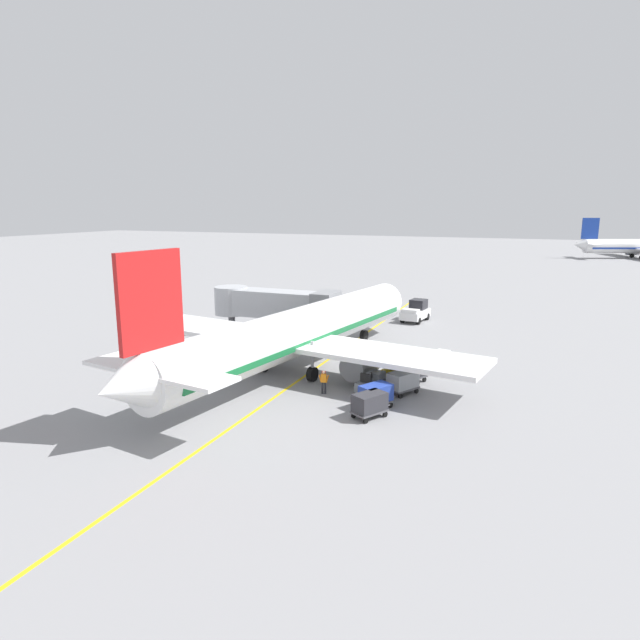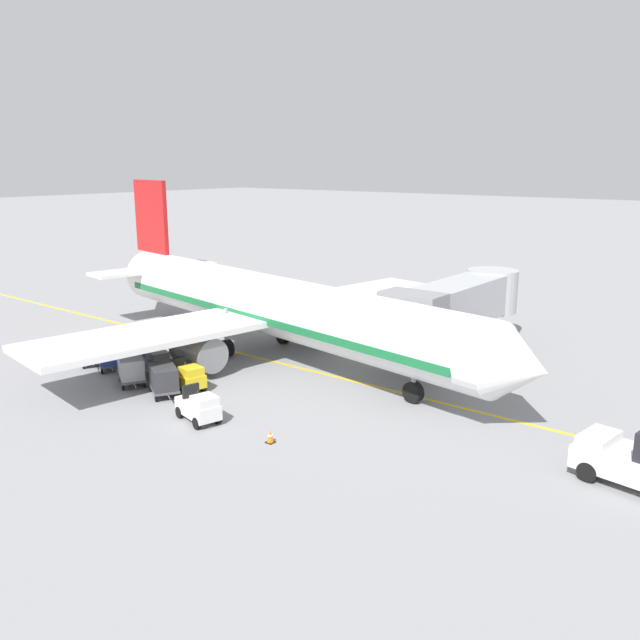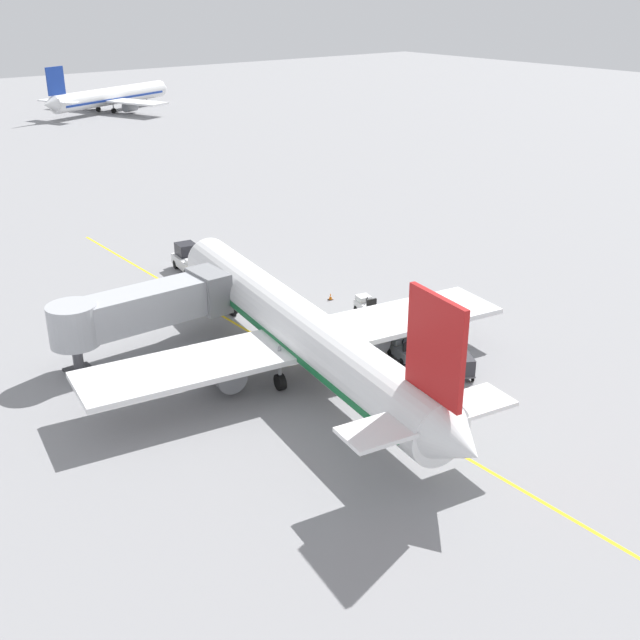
% 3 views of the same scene
% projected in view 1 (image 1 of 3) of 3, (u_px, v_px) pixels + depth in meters
% --- Properties ---
extents(ground_plane, '(400.00, 400.00, 0.00)m').
position_uv_depth(ground_plane, '(304.00, 377.00, 42.34)').
color(ground_plane, gray).
extents(gate_lead_in_line, '(0.24, 80.00, 0.01)m').
position_uv_depth(gate_lead_in_line, '(304.00, 377.00, 42.34)').
color(gate_lead_in_line, gold).
rests_on(gate_lead_in_line, ground).
extents(parked_airliner, '(30.44, 37.27, 10.63)m').
position_uv_depth(parked_airliner, '(299.00, 332.00, 43.22)').
color(parked_airliner, white).
rests_on(parked_airliner, ground).
extents(jet_bridge, '(13.17, 3.50, 4.98)m').
position_uv_depth(jet_bridge, '(275.00, 304.00, 54.13)').
color(jet_bridge, '#A8AAAF').
rests_on(jet_bridge, ground).
extents(pushback_tractor, '(2.81, 4.67, 2.40)m').
position_uv_depth(pushback_tractor, '(416.00, 312.00, 62.59)').
color(pushback_tractor, silver).
rests_on(pushback_tractor, ground).
extents(baggage_tug_lead, '(1.79, 2.71, 1.62)m').
position_uv_depth(baggage_tug_lead, '(371.00, 383.00, 38.48)').
color(baggage_tug_lead, slate).
rests_on(baggage_tug_lead, ground).
extents(baggage_tug_trailing, '(1.69, 2.68, 1.62)m').
position_uv_depth(baggage_tug_trailing, '(395.00, 370.00, 41.54)').
color(baggage_tug_trailing, gold).
rests_on(baggage_tug_trailing, ground).
extents(baggage_tug_spare, '(1.79, 2.71, 1.62)m').
position_uv_depth(baggage_tug_spare, '(439.00, 361.00, 44.15)').
color(baggage_tug_spare, silver).
rests_on(baggage_tug_spare, ground).
extents(baggage_cart_front, '(2.21, 2.86, 1.58)m').
position_uv_depth(baggage_cart_front, '(412.00, 370.00, 40.79)').
color(baggage_cart_front, '#4C4C51').
rests_on(baggage_cart_front, ground).
extents(baggage_cart_second_in_train, '(2.21, 2.86, 1.58)m').
position_uv_depth(baggage_cart_second_in_train, '(403.00, 381.00, 38.27)').
color(baggage_cart_second_in_train, '#4C4C51').
rests_on(baggage_cart_second_in_train, ground).
extents(baggage_cart_third_in_train, '(2.21, 2.86, 1.58)m').
position_uv_depth(baggage_cart_third_in_train, '(376.00, 394.00, 35.56)').
color(baggage_cart_third_in_train, '#4C4C51').
rests_on(baggage_cart_third_in_train, ground).
extents(baggage_cart_tail_end, '(2.21, 2.86, 1.58)m').
position_uv_depth(baggage_cart_tail_end, '(370.00, 403.00, 33.95)').
color(baggage_cart_tail_end, '#4C4C51').
rests_on(baggage_cart_tail_end, ground).
extents(ground_crew_wing_walker, '(0.72, 0.32, 1.69)m').
position_uv_depth(ground_crew_wing_walker, '(324.00, 381.00, 38.31)').
color(ground_crew_wing_walker, '#232328').
rests_on(ground_crew_wing_walker, ground).
extents(safety_cone_nose_left, '(0.36, 0.36, 0.59)m').
position_uv_depth(safety_cone_nose_left, '(444.00, 352.00, 48.24)').
color(safety_cone_nose_left, black).
rests_on(safety_cone_nose_left, ground).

